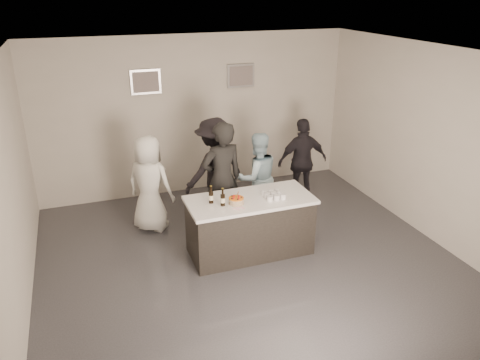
{
  "coord_description": "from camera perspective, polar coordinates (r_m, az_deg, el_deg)",
  "views": [
    {
      "loc": [
        -2.13,
        -5.45,
        3.79
      ],
      "look_at": [
        0.0,
        0.5,
        1.15
      ],
      "focal_mm": 35.0,
      "sensor_mm": 36.0,
      "label": 1
    }
  ],
  "objects": [
    {
      "name": "beer_bottle_b",
      "position": [
        6.59,
        -2.12,
        -2.11
      ],
      "size": [
        0.07,
        0.07,
        0.26
      ],
      "primitive_type": "cylinder",
      "color": "black",
      "rests_on": "bar_counter"
    },
    {
      "name": "candles",
      "position": [
        6.54,
        -0.33,
        -3.52
      ],
      "size": [
        0.24,
        0.08,
        0.01
      ],
      "primitive_type": "cube",
      "color": "pink",
      "rests_on": "bar_counter"
    },
    {
      "name": "wall_back",
      "position": [
        9.01,
        -5.42,
        7.85
      ],
      "size": [
        6.0,
        0.04,
        3.0
      ],
      "primitive_type": "cube",
      "color": "beige",
      "rests_on": "ground"
    },
    {
      "name": "wall_front",
      "position": [
        3.98,
        17.8,
        -13.81
      ],
      "size": [
        6.0,
        0.04,
        3.0
      ],
      "primitive_type": "cube",
      "color": "beige",
      "rests_on": "ground"
    },
    {
      "name": "tumbler_cluster",
      "position": [
        6.9,
        4.12,
        -1.8
      ],
      "size": [
        0.3,
        0.3,
        0.08
      ],
      "primitive_type": "cube",
      "color": "yellow",
      "rests_on": "bar_counter"
    },
    {
      "name": "person_main_blue",
      "position": [
        7.9,
        2.11,
        0.3
      ],
      "size": [
        0.78,
        0.62,
        1.57
      ],
      "primitive_type": "imported",
      "rotation": [
        0.0,
        0.0,
        3.17
      ],
      "color": "#A8CDDC",
      "rests_on": "ground"
    },
    {
      "name": "person_guest_back",
      "position": [
        8.01,
        -3.08,
        1.38
      ],
      "size": [
        1.3,
        1.01,
        1.78
      ],
      "primitive_type": "imported",
      "rotation": [
        0.0,
        0.0,
        3.48
      ],
      "color": "black",
      "rests_on": "ground"
    },
    {
      "name": "wall_left",
      "position": [
        5.98,
        -26.4,
        -2.39
      ],
      "size": [
        0.04,
        6.0,
        3.0
      ],
      "primitive_type": "cube",
      "color": "beige",
      "rests_on": "ground"
    },
    {
      "name": "beer_bottle_a",
      "position": [
        6.68,
        -3.55,
        -1.8
      ],
      "size": [
        0.07,
        0.07,
        0.26
      ],
      "primitive_type": "cylinder",
      "color": "black",
      "rests_on": "bar_counter"
    },
    {
      "name": "cake",
      "position": [
        6.68,
        -0.46,
        -2.61
      ],
      "size": [
        0.22,
        0.22,
        0.08
      ],
      "primitive_type": "cylinder",
      "color": "orange",
      "rests_on": "bar_counter"
    },
    {
      "name": "wall_right",
      "position": [
        7.83,
        22.53,
        3.89
      ],
      "size": [
        0.04,
        6.0,
        3.0
      ],
      "primitive_type": "cube",
      "color": "beige",
      "rests_on": "ground"
    },
    {
      "name": "picture_right",
      "position": [
        9.09,
        0.09,
        12.6
      ],
      "size": [
        0.54,
        0.04,
        0.44
      ],
      "primitive_type": "cube",
      "color": "#B2B2B7",
      "rests_on": "wall_back"
    },
    {
      "name": "person_guest_left",
      "position": [
        7.72,
        -10.97,
        -0.48
      ],
      "size": [
        0.94,
        0.9,
        1.62
      ],
      "primitive_type": "imported",
      "rotation": [
        0.0,
        0.0,
        2.46
      ],
      "color": "white",
      "rests_on": "ground"
    },
    {
      "name": "person_main_black",
      "position": [
        7.4,
        -2.19,
        0.05
      ],
      "size": [
        0.75,
        0.55,
        1.89
      ],
      "primitive_type": "imported",
      "rotation": [
        0.0,
        0.0,
        3.29
      ],
      "color": "black",
      "rests_on": "ground"
    },
    {
      "name": "bar_counter",
      "position": [
        7.06,
        1.21,
        -5.57
      ],
      "size": [
        1.86,
        0.86,
        0.9
      ],
      "primitive_type": "cube",
      "color": "white",
      "rests_on": "ground"
    },
    {
      "name": "floor",
      "position": [
        6.97,
        1.41,
        -10.26
      ],
      "size": [
        6.0,
        6.0,
        0.0
      ],
      "primitive_type": "plane",
      "color": "#3D3D42",
      "rests_on": "ground"
    },
    {
      "name": "picture_left",
      "position": [
        8.66,
        -11.43,
        11.66
      ],
      "size": [
        0.54,
        0.04,
        0.44
      ],
      "primitive_type": "cube",
      "color": "#B2B2B7",
      "rests_on": "wall_back"
    },
    {
      "name": "person_guest_right",
      "position": [
        8.66,
        7.62,
        2.28
      ],
      "size": [
        0.96,
        0.45,
        1.6
      ],
      "primitive_type": "imported",
      "rotation": [
        0.0,
        0.0,
        3.08
      ],
      "color": "black",
      "rests_on": "ground"
    },
    {
      "name": "ceiling",
      "position": [
        5.91,
        1.69,
        14.96
      ],
      "size": [
        6.0,
        6.0,
        0.0
      ],
      "primitive_type": "plane",
      "rotation": [
        3.14,
        0.0,
        0.0
      ],
      "color": "white"
    }
  ]
}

